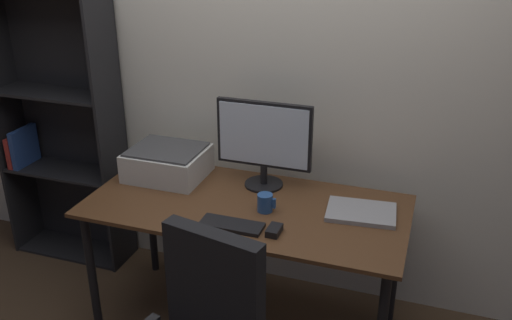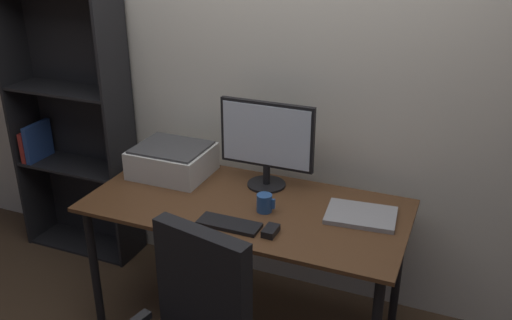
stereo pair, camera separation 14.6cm
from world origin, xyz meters
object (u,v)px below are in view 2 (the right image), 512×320
keyboard (229,224)px  coffee_mug (265,203)px  bookshelf (73,128)px  printer (172,160)px  laptop (361,215)px  monitor (267,140)px  desk (246,219)px  mouse (271,231)px

keyboard → coffee_mug: 0.22m
bookshelf → printer: bearing=-13.7°
printer → laptop: bearing=-4.6°
monitor → laptop: bearing=-15.0°
desk → coffee_mug: (0.11, -0.03, 0.13)m
printer → desk: bearing=-18.3°
laptop → bookshelf: 1.90m
coffee_mug → laptop: (0.44, 0.12, -0.03)m
monitor → keyboard: monitor is taller
desk → printer: printer is taller
mouse → printer: 0.82m
laptop → desk: bearing=-176.6°
mouse → bookshelf: size_ratio=0.06×
monitor → coffee_mug: size_ratio=5.50×
monitor → bookshelf: bearing=173.9°
keyboard → bookshelf: size_ratio=0.17×
keyboard → printer: printer is taller
bookshelf → monitor: bearing=-6.1°
desk → coffee_mug: coffee_mug is taller
keyboard → bookshelf: bookshelf is taller
laptop → mouse: bearing=-143.6°
bookshelf → keyboard: bearing=-23.7°
coffee_mug → bookshelf: (-1.44, 0.40, 0.04)m
mouse → bookshelf: 1.65m
monitor → laptop: size_ratio=1.54×
mouse → coffee_mug: 0.21m
desk → monitor: size_ratio=3.16×
desk → monitor: bearing=85.9°
printer → bookshelf: bearing=166.3°
monitor → printer: bearing=-173.7°
keyboard → laptop: laptop is taller
laptop → bookshelf: bookshelf is taller
keyboard → laptop: (0.54, 0.30, 0.00)m
monitor → printer: size_ratio=1.23×
mouse → coffee_mug: size_ratio=1.07×
laptop → printer: bearing=170.1°
keyboard → bookshelf: (-1.34, 0.59, 0.07)m
desk → printer: size_ratio=3.90×
desk → bookshelf: 1.39m
laptop → printer: 1.06m
monitor → keyboard: bearing=-90.6°
monitor → mouse: monitor is taller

